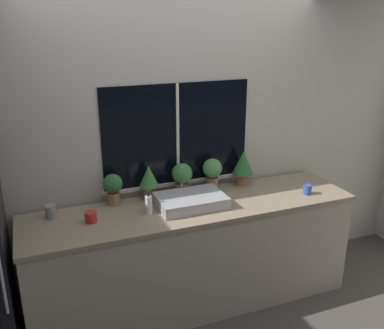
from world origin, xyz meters
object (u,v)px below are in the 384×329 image
Objects in this scene: potted_plant_left at (149,179)px; mug_red at (91,217)px; potted_plant_right at (212,171)px; potted_plant_far_left at (113,187)px; potted_plant_center at (183,176)px; soap_bottle at (149,204)px; mug_blue at (307,190)px; sink at (191,200)px; mug_grey at (51,212)px; potted_plant_far_right at (243,165)px.

potted_plant_left is 3.35× the size of mug_red.
mug_red is (-1.09, -0.25, -0.13)m from potted_plant_right.
potted_plant_center reaches higher than potted_plant_far_left.
soap_bottle is (0.22, -0.26, -0.08)m from potted_plant_far_left.
mug_red is 1.06× the size of mug_blue.
potted_plant_right is (0.27, 0.00, 0.00)m from potted_plant_center.
soap_bottle is at bearing -177.77° from sink.
potted_plant_center reaches higher than mug_grey.
soap_bottle is (-0.38, -0.26, -0.08)m from potted_plant_center.
potted_plant_left is 0.80m from mug_grey.
potted_plant_far_left is (-0.57, 0.25, 0.11)m from sink.
potted_plant_center reaches higher than soap_bottle.
potted_plant_center is 1.47× the size of soap_bottle.
mug_red is 1.81m from mug_blue.
sink is 6.50× the size of mug_blue.
potted_plant_center is at bearing 0.00° from potted_plant_left.
potted_plant_far_left is at bearing 180.00° from potted_plant_center.
potted_plant_right is (0.30, 0.25, 0.12)m from sink.
mug_blue is at bearing -29.04° from potted_plant_right.
potted_plant_right is 0.30m from potted_plant_far_right.
sink is 2.89× the size of soap_bottle.
mug_grey is (-1.06, 0.19, 0.01)m from sink.
sink is at bearing -42.83° from potted_plant_left.
potted_plant_far_right reaches higher than mug_grey.
soap_bottle is at bearing -2.38° from mug_red.
soap_bottle is at bearing -144.88° from potted_plant_center.
potted_plant_far_left reaches higher than soap_bottle.
potted_plant_right is at bearing 22.13° from soap_bottle.
potted_plant_right is 2.76× the size of mug_grey.
sink is 0.39m from potted_plant_left.
potted_plant_center is 0.47m from soap_bottle.
potted_plant_center is at bearing 158.16° from mug_blue.
soap_bottle is (-0.35, -0.01, 0.03)m from sink.
potted_plant_left is at bearing 137.17° from sink.
potted_plant_right is at bearing 40.00° from sink.
potted_plant_right reaches higher than potted_plant_center.
mug_blue is at bearing -43.66° from potted_plant_far_right.
potted_plant_right is at bearing 0.00° from potted_plant_center.
sink is 1.71× the size of potted_plant_far_right.
mug_grey is (-1.65, -0.07, -0.14)m from potted_plant_far_right.
potted_plant_center is 2.68× the size of mug_grey.
potted_plant_far_right is at bearing 2.27° from mug_grey.
mug_blue reaches higher than mug_red.
potted_plant_far_right is 1.69× the size of soap_bottle.
soap_bottle is at bearing -164.42° from potted_plant_far_right.
potted_plant_far_left is at bearing 165.94° from mug_blue.
potted_plant_far_right is (0.87, 0.00, 0.01)m from potted_plant_left.
potted_plant_center is at bearing 180.00° from potted_plant_far_right.
potted_plant_far_left is 3.13× the size of mug_blue.
potted_plant_right is (0.57, 0.00, -0.01)m from potted_plant_left.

